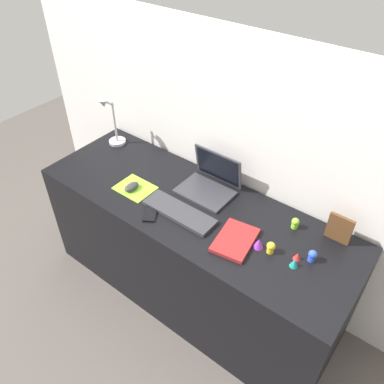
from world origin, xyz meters
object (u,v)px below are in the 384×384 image
(keyboard, at_px, (179,212))
(toy_figurine_purple, at_px, (259,243))
(toy_figurine_yellow, at_px, (271,247))
(picture_frame, at_px, (339,229))
(toy_figurine_blue, at_px, (312,256))
(toy_figurine_red, at_px, (297,256))
(notebook_pad, at_px, (235,240))
(desk_lamp, at_px, (111,123))
(mouse, at_px, (132,187))
(toy_figurine_teal, at_px, (294,263))
(cell_phone, at_px, (150,213))
(toy_figurine_lime, at_px, (295,223))
(laptop, at_px, (211,181))

(keyboard, height_order, toy_figurine_purple, toy_figurine_purple)
(toy_figurine_yellow, xyz_separation_m, toy_figurine_purple, (-0.06, -0.01, -0.01))
(picture_frame, height_order, toy_figurine_yellow, picture_frame)
(toy_figurine_purple, bearing_deg, toy_figurine_blue, 18.72)
(keyboard, xyz_separation_m, toy_figurine_red, (0.63, 0.09, 0.01))
(picture_frame, bearing_deg, keyboard, -155.76)
(notebook_pad, bearing_deg, keyboard, 172.89)
(picture_frame, height_order, toy_figurine_red, picture_frame)
(desk_lamp, bearing_deg, mouse, -32.13)
(keyboard, distance_m, desk_lamp, 0.81)
(toy_figurine_purple, bearing_deg, keyboard, -173.78)
(desk_lamp, xyz_separation_m, toy_figurine_yellow, (1.26, -0.20, -0.13))
(toy_figurine_teal, bearing_deg, mouse, -176.50)
(notebook_pad, height_order, toy_figurine_blue, toy_figurine_blue)
(cell_phone, xyz_separation_m, toy_figurine_teal, (0.75, 0.14, 0.02))
(desk_lamp, xyz_separation_m, toy_figurine_blue, (1.44, -0.12, -0.13))
(notebook_pad, bearing_deg, toy_figurine_lime, 46.06)
(cell_phone, bearing_deg, toy_figurine_yellow, -19.22)
(cell_phone, distance_m, toy_figurine_lime, 0.74)
(toy_figurine_teal, bearing_deg, keyboard, -175.69)
(mouse, distance_m, cell_phone, 0.23)
(keyboard, distance_m, toy_figurine_teal, 0.64)
(mouse, bearing_deg, toy_figurine_lime, 18.54)
(picture_frame, relative_size, toy_figurine_yellow, 2.41)
(laptop, xyz_separation_m, picture_frame, (0.71, 0.05, 0.02))
(notebook_pad, bearing_deg, toy_figurine_red, 6.76)
(laptop, relative_size, toy_figurine_teal, 6.84)
(toy_figurine_red, distance_m, toy_figurine_purple, 0.18)
(mouse, distance_m, toy_figurine_red, 0.97)
(toy_figurine_teal, bearing_deg, cell_phone, -169.27)
(toy_figurine_yellow, xyz_separation_m, toy_figurine_lime, (0.02, 0.22, -0.00))
(mouse, distance_m, toy_figurine_yellow, 0.85)
(keyboard, distance_m, toy_figurine_yellow, 0.51)
(cell_phone, bearing_deg, notebook_pad, -19.62)
(picture_frame, relative_size, toy_figurine_purple, 2.78)
(keyboard, height_order, toy_figurine_blue, toy_figurine_blue)
(toy_figurine_teal, relative_size, toy_figurine_blue, 0.71)
(mouse, distance_m, toy_figurine_teal, 0.97)
(laptop, xyz_separation_m, mouse, (-0.34, -0.28, -0.03))
(cell_phone, xyz_separation_m, toy_figurine_yellow, (0.63, 0.15, 0.03))
(cell_phone, bearing_deg, toy_figurine_red, -18.54)
(picture_frame, height_order, toy_figurine_lime, picture_frame)
(mouse, bearing_deg, laptop, 39.43)
(toy_figurine_teal, bearing_deg, toy_figurine_yellow, 176.27)
(keyboard, distance_m, toy_figurine_blue, 0.70)
(laptop, relative_size, toy_figurine_purple, 5.56)
(picture_frame, distance_m, toy_figurine_red, 0.26)
(notebook_pad, relative_size, toy_figurine_blue, 3.88)
(cell_phone, height_order, picture_frame, picture_frame)
(keyboard, relative_size, desk_lamp, 1.21)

